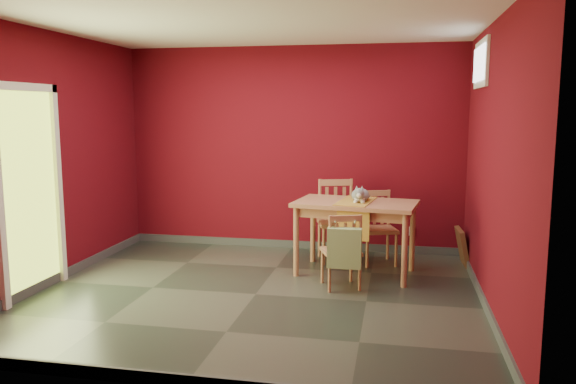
% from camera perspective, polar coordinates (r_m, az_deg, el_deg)
% --- Properties ---
extents(ground, '(4.50, 4.50, 0.00)m').
position_cam_1_polar(ground, '(5.84, -3.31, -10.33)').
color(ground, '#2D342D').
rests_on(ground, ground).
extents(room_shell, '(4.50, 4.50, 4.50)m').
position_cam_1_polar(room_shell, '(5.82, -3.32, -9.86)').
color(room_shell, '#570913').
rests_on(room_shell, ground).
extents(doorway, '(0.06, 1.01, 2.13)m').
position_cam_1_polar(doorway, '(6.18, -24.84, 0.66)').
color(doorway, '#B7D838').
rests_on(doorway, ground).
extents(window, '(0.05, 0.90, 0.50)m').
position_cam_1_polar(window, '(6.43, 19.00, 12.21)').
color(window, white).
rests_on(window, room_shell).
extents(outlet_plate, '(0.08, 0.02, 0.12)m').
position_cam_1_polar(outlet_plate, '(7.51, 12.49, -3.90)').
color(outlet_plate, silver).
rests_on(outlet_plate, room_shell).
extents(dining_table, '(1.44, 0.97, 0.84)m').
position_cam_1_polar(dining_table, '(6.41, 6.89, -1.89)').
color(dining_table, '#B17452').
rests_on(dining_table, ground).
extents(table_runner, '(0.46, 0.79, 0.37)m').
position_cam_1_polar(table_runner, '(6.28, 6.82, -1.67)').
color(table_runner, '#B4822E').
rests_on(table_runner, dining_table).
extents(chair_far_left, '(0.57, 0.57, 1.00)m').
position_cam_1_polar(chair_far_left, '(7.03, 5.02, -2.80)').
color(chair_far_left, '#B17452').
rests_on(chair_far_left, ground).
extents(chair_far_right, '(0.52, 0.52, 0.88)m').
position_cam_1_polar(chair_far_right, '(6.97, 9.06, -3.49)').
color(chair_far_right, '#B17452').
rests_on(chair_far_right, ground).
extents(chair_near, '(0.49, 0.49, 0.81)m').
position_cam_1_polar(chair_near, '(5.94, 5.49, -5.88)').
color(chair_near, '#B17452').
rests_on(chair_near, ground).
extents(tote_bag, '(0.35, 0.20, 0.48)m').
position_cam_1_polar(tote_bag, '(5.73, 5.75, -5.68)').
color(tote_bag, '#86A167').
rests_on(tote_bag, chair_near).
extents(cat, '(0.23, 0.42, 0.21)m').
position_cam_1_polar(cat, '(6.39, 7.36, -0.04)').
color(cat, slate).
rests_on(cat, table_runner).
extents(picture_frame, '(0.17, 0.45, 0.44)m').
position_cam_1_polar(picture_frame, '(7.17, 17.27, -5.32)').
color(picture_frame, brown).
rests_on(picture_frame, ground).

